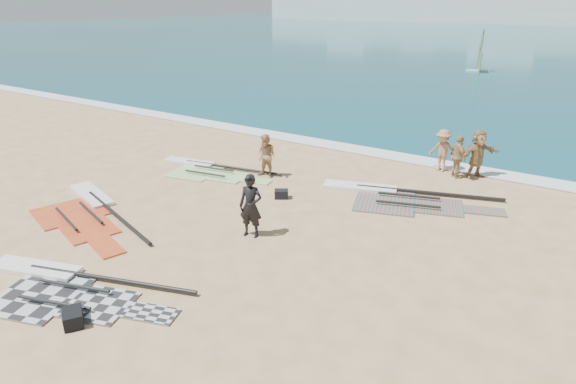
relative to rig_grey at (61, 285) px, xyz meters
The scene contains 15 objects.
ground 3.50m from the rig_grey, 40.32° to the left, with size 300.00×300.00×0.00m, color tan.
surf_line 14.81m from the rig_grey, 79.62° to the left, with size 300.00×1.20×0.04m, color white.
far_town 152.89m from the rig_grey, 94.90° to the left, with size 160.00×8.00×12.00m.
rig_grey is the anchor object (origin of this frame).
rig_green 9.03m from the rig_grey, 109.26° to the left, with size 5.55×2.63×0.20m.
rig_orange 11.06m from the rig_grey, 64.71° to the left, with size 6.55×3.67×0.21m.
rig_red 4.69m from the rig_grey, 136.34° to the left, with size 6.11×3.44×0.20m.
gear_bag_near 7.86m from the rig_grey, 79.94° to the left, with size 0.48×0.35×0.31m, color black.
gear_bag_far 1.75m from the rig_grey, 24.46° to the right, with size 0.56×0.39×0.34m, color black.
person_wetsuit 5.39m from the rig_grey, 64.80° to the left, with size 0.71×0.46×1.93m, color black.
beachgoer_left 9.28m from the rig_grey, 92.17° to the left, with size 0.85×0.66×1.74m, color tan.
beachgoer_mid 14.75m from the rig_grey, 69.17° to the left, with size 1.14×0.65×1.76m, color #A67554.
beachgoer_back 14.62m from the rig_grey, 65.76° to the left, with size 1.01×0.42×1.73m, color tan.
beachgoer_right 15.30m from the rig_grey, 64.34° to the left, with size 1.80×0.57×1.94m, color #A07B4F.
windsurfer_left 45.16m from the rig_grey, 90.68° to the left, with size 2.26×2.51×3.98m.
Camera 1 is at (7.60, -7.69, 6.61)m, focal length 30.00 mm.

